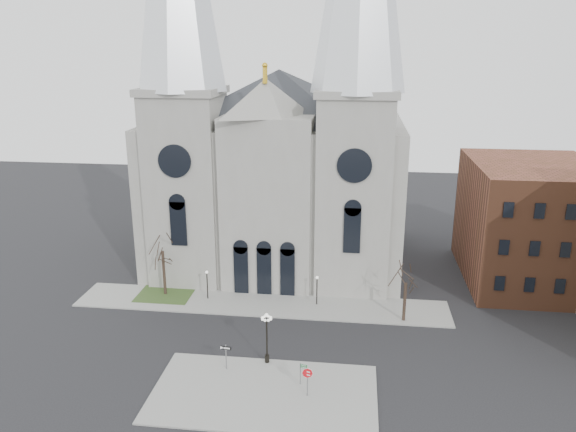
# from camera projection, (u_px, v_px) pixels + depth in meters

# --- Properties ---
(ground) EXTENTS (160.00, 160.00, 0.00)m
(ground) POSITION_uv_depth(u_px,v_px,m) (240.00, 358.00, 50.10)
(ground) COLOR black
(ground) RESTS_ON ground
(sidewalk_near) EXTENTS (18.00, 10.00, 0.14)m
(sidewalk_near) POSITION_uv_depth(u_px,v_px,m) (264.00, 393.00, 44.98)
(sidewalk_near) COLOR gray
(sidewalk_near) RESTS_ON ground
(sidewalk_far) EXTENTS (40.00, 6.00, 0.14)m
(sidewalk_far) POSITION_uv_depth(u_px,v_px,m) (261.00, 304.00, 60.52)
(sidewalk_far) COLOR gray
(sidewalk_far) RESTS_ON ground
(grass_patch) EXTENTS (6.00, 5.00, 0.18)m
(grass_patch) POSITION_uv_depth(u_px,v_px,m) (166.00, 294.00, 62.76)
(grass_patch) COLOR #2B431C
(grass_patch) RESTS_ON ground
(cathedral) EXTENTS (33.00, 26.66, 54.00)m
(cathedral) POSITION_uv_depth(u_px,v_px,m) (276.00, 118.00, 66.37)
(cathedral) COLOR gray
(cathedral) RESTS_ON ground
(bg_building_brick) EXTENTS (14.00, 18.00, 14.00)m
(bg_building_brick) POSITION_uv_depth(u_px,v_px,m) (530.00, 222.00, 65.38)
(bg_building_brick) COLOR brown
(bg_building_brick) RESTS_ON ground
(tree_left) EXTENTS (3.20, 3.20, 7.50)m
(tree_left) POSITION_uv_depth(u_px,v_px,m) (162.00, 248.00, 61.15)
(tree_left) COLOR black
(tree_left) RESTS_ON ground
(tree_right) EXTENTS (3.20, 3.20, 6.00)m
(tree_right) POSITION_uv_depth(u_px,v_px,m) (406.00, 281.00, 55.56)
(tree_right) COLOR black
(tree_right) RESTS_ON ground
(ped_lamp_left) EXTENTS (0.32, 0.32, 3.26)m
(ped_lamp_left) POSITION_uv_depth(u_px,v_px,m) (207.00, 280.00, 61.04)
(ped_lamp_left) COLOR black
(ped_lamp_left) RESTS_ON sidewalk_far
(ped_lamp_right) EXTENTS (0.32, 0.32, 3.26)m
(ped_lamp_right) POSITION_uv_depth(u_px,v_px,m) (317.00, 285.00, 59.62)
(ped_lamp_right) COLOR black
(ped_lamp_right) RESTS_ON sidewalk_far
(stop_sign) EXTENTS (0.85, 0.34, 2.50)m
(stop_sign) POSITION_uv_depth(u_px,v_px,m) (308.00, 376.00, 44.08)
(stop_sign) COLOR slate
(stop_sign) RESTS_ON sidewalk_near
(globe_lamp) EXTENTS (1.20, 1.20, 4.72)m
(globe_lamp) POSITION_uv_depth(u_px,v_px,m) (267.00, 332.00, 48.42)
(globe_lamp) COLOR black
(globe_lamp) RESTS_ON sidewalk_near
(one_way_sign) EXTENTS (1.00, 0.12, 2.29)m
(one_way_sign) POSITION_uv_depth(u_px,v_px,m) (226.00, 353.00, 47.84)
(one_way_sign) COLOR slate
(one_way_sign) RESTS_ON sidewalk_near
(street_name_sign) EXTENTS (0.61, 0.17, 1.94)m
(street_name_sign) POSITION_uv_depth(u_px,v_px,m) (301.00, 372.00, 45.75)
(street_name_sign) COLOR slate
(street_name_sign) RESTS_ON sidewalk_near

